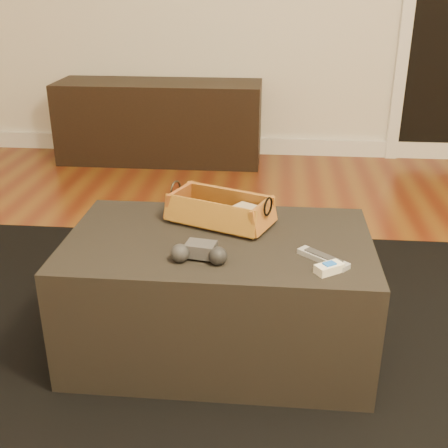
# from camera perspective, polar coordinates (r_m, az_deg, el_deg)

# --- Properties ---
(floor) EXTENTS (5.00, 5.50, 0.01)m
(floor) POSITION_cam_1_polar(r_m,az_deg,el_deg) (1.82, 4.08, -18.26)
(floor) COLOR brown
(floor) RESTS_ON ground
(baseboard) EXTENTS (5.00, 0.04, 0.12)m
(baseboard) POSITION_cam_1_polar(r_m,az_deg,el_deg) (4.25, 5.17, 7.88)
(baseboard) COLOR white
(baseboard) RESTS_ON floor
(door_jamb_left) EXTENTS (0.08, 0.05, 2.05)m
(door_jamb_left) POSITION_cam_1_polar(r_m,az_deg,el_deg) (4.17, 18.21, 19.98)
(door_jamb_left) COLOR white
(door_jamb_left) RESTS_ON floor
(media_cabinet) EXTENTS (1.42, 0.45, 0.56)m
(media_cabinet) POSITION_cam_1_polar(r_m,az_deg,el_deg) (4.06, -6.53, 10.27)
(media_cabinet) COLOR black
(media_cabinet) RESTS_ON floor
(area_rug) EXTENTS (2.60, 2.00, 0.01)m
(area_rug) POSITION_cam_1_polar(r_m,az_deg,el_deg) (2.01, -0.66, -13.10)
(area_rug) COLOR black
(area_rug) RESTS_ON floor
(ottoman) EXTENTS (1.00, 0.60, 0.42)m
(ottoman) POSITION_cam_1_polar(r_m,az_deg,el_deg) (1.93, -0.54, -7.08)
(ottoman) COLOR black
(ottoman) RESTS_ON area_rug
(tv_remote) EXTENTS (0.19, 0.09, 0.02)m
(tv_remote) POSITION_cam_1_polar(r_m,az_deg,el_deg) (1.94, -1.06, 0.70)
(tv_remote) COLOR black
(tv_remote) RESTS_ON wicker_basket
(cloth_bundle) EXTENTS (0.12, 0.11, 0.05)m
(cloth_bundle) POSITION_cam_1_polar(r_m,az_deg,el_deg) (1.92, 2.47, 0.98)
(cloth_bundle) COLOR tan
(cloth_bundle) RESTS_ON wicker_basket
(wicker_basket) EXTENTS (0.40, 0.30, 0.13)m
(wicker_basket) POSITION_cam_1_polar(r_m,az_deg,el_deg) (1.93, -0.40, 1.28)
(wicker_basket) COLOR #9F6E23
(wicker_basket) RESTS_ON ottoman
(game_controller) EXTENTS (0.17, 0.10, 0.06)m
(game_controller) POSITION_cam_1_polar(r_m,az_deg,el_deg) (1.68, -2.49, -2.90)
(game_controller) COLOR #363538
(game_controller) RESTS_ON ottoman
(silver_remote) EXTENTS (0.15, 0.14, 0.02)m
(silver_remote) POSITION_cam_1_polar(r_m,az_deg,el_deg) (1.71, 10.05, -3.43)
(silver_remote) COLOR #A4A7AC
(silver_remote) RESTS_ON ottoman
(cream_gadget) EXTENTS (0.09, 0.08, 0.03)m
(cream_gadget) POSITION_cam_1_polar(r_m,az_deg,el_deg) (1.65, 10.63, -4.43)
(cream_gadget) COLOR silver
(cream_gadget) RESTS_ON ottoman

